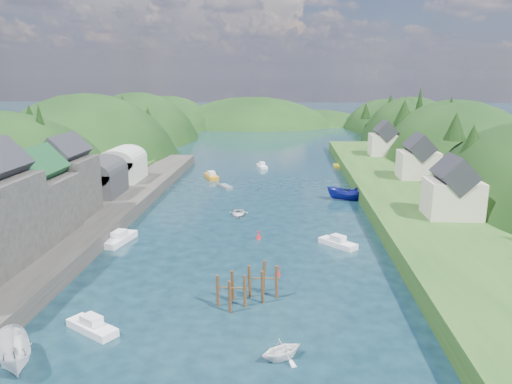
# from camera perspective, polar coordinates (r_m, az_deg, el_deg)

# --- Properties ---
(ground) EXTENTS (600.00, 600.00, 0.00)m
(ground) POSITION_cam_1_polar(r_m,az_deg,el_deg) (97.34, 0.76, 0.68)
(ground) COLOR black
(ground) RESTS_ON ground
(hillside_left) EXTENTS (44.00, 245.56, 52.00)m
(hillside_left) POSITION_cam_1_polar(r_m,az_deg,el_deg) (132.90, -18.50, -0.13)
(hillside_left) COLOR black
(hillside_left) RESTS_ON ground
(hillside_right) EXTENTS (36.00, 245.56, 48.00)m
(hillside_right) POSITION_cam_1_polar(r_m,az_deg,el_deg) (129.83, 21.55, -0.41)
(hillside_right) COLOR black
(hillside_right) RESTS_ON ground
(far_hills) EXTENTS (103.00, 68.00, 44.00)m
(far_hills) POSITION_cam_1_polar(r_m,az_deg,el_deg) (221.26, 2.55, 4.95)
(far_hills) COLOR black
(far_hills) RESTS_ON ground
(hill_trees) EXTENTS (91.89, 148.25, 12.62)m
(hill_trees) POSITION_cam_1_polar(r_m,az_deg,el_deg) (110.75, 1.34, 8.00)
(hill_trees) COLOR black
(hill_trees) RESTS_ON ground
(quay_left) EXTENTS (12.00, 110.00, 2.00)m
(quay_left) POSITION_cam_1_polar(r_m,az_deg,el_deg) (73.64, -19.41, -3.45)
(quay_left) COLOR #2D2B28
(quay_left) RESTS_ON ground
(terrace_left_grass) EXTENTS (12.00, 110.00, 2.50)m
(terrace_left_grass) POSITION_cam_1_polar(r_m,az_deg,el_deg) (76.53, -24.27, -3.07)
(terrace_left_grass) COLOR #234719
(terrace_left_grass) RESTS_ON ground
(quayside_buildings) EXTENTS (8.00, 35.84, 12.90)m
(quayside_buildings) POSITION_cam_1_polar(r_m,az_deg,el_deg) (61.23, -26.41, -1.50)
(quayside_buildings) COLOR #2D2B28
(quayside_buildings) RESTS_ON quay_left
(boat_sheds) EXTENTS (7.00, 21.00, 7.50)m
(boat_sheds) POSITION_cam_1_polar(r_m,az_deg,el_deg) (90.62, -16.23, 2.60)
(boat_sheds) COLOR #2D2D30
(boat_sheds) RESTS_ON quay_left
(terrace_right) EXTENTS (16.00, 120.00, 2.40)m
(terrace_right) POSITION_cam_1_polar(r_m,az_deg,el_deg) (89.66, 16.63, -0.20)
(terrace_right) COLOR #234719
(terrace_right) RESTS_ON ground
(right_bank_cottages) EXTENTS (9.00, 59.24, 8.41)m
(right_bank_cottages) POSITION_cam_1_polar(r_m,az_deg,el_deg) (97.43, 17.44, 3.58)
(right_bank_cottages) COLOR beige
(right_bank_cottages) RESTS_ON terrace_right
(piling_cluster_near) EXTENTS (3.04, 2.86, 3.71)m
(piling_cluster_near) POSITION_cam_1_polar(r_m,az_deg,el_deg) (47.63, -2.83, -11.52)
(piling_cluster_near) COLOR #382314
(piling_cluster_near) RESTS_ON ground
(piling_cluster_far) EXTENTS (3.14, 2.94, 3.87)m
(piling_cluster_far) POSITION_cam_1_polar(r_m,az_deg,el_deg) (49.35, 0.83, -10.48)
(piling_cluster_far) COLOR #382314
(piling_cluster_far) RESTS_ON ground
(channel_buoy_near) EXTENTS (0.70, 0.70, 1.10)m
(channel_buoy_near) POSITION_cam_1_polar(r_m,az_deg,el_deg) (54.81, 2.49, -9.00)
(channel_buoy_near) COLOR red
(channel_buoy_near) RESTS_ON ground
(channel_buoy_far) EXTENTS (0.70, 0.70, 1.10)m
(channel_buoy_far) POSITION_cam_1_polar(r_m,az_deg,el_deg) (66.33, 0.31, -4.96)
(channel_buoy_far) COLOR red
(channel_buoy_far) RESTS_ON ground
(moored_boats) EXTENTS (36.69, 89.49, 2.46)m
(moored_boats) POSITION_cam_1_polar(r_m,az_deg,el_deg) (66.33, -2.02, -4.70)
(moored_boats) COLOR silver
(moored_boats) RESTS_ON ground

